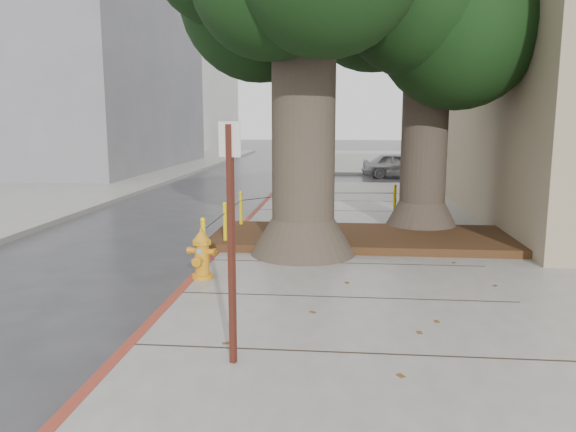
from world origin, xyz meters
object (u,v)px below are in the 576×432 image
object	(u,v)px
fire_hydrant	(202,254)
signpost	(231,230)
car_dark	(99,164)
car_silver	(399,165)

from	to	relation	value
fire_hydrant	signpost	size ratio (longest dim) A/B	0.32
signpost	car_dark	bearing A→B (deg)	139.45
fire_hydrant	signpost	bearing A→B (deg)	-60.45
fire_hydrant	car_silver	world-z (taller)	car_silver
signpost	car_silver	size ratio (longest dim) A/B	0.73
car_silver	car_dark	xyz separation A→B (m)	(-14.71, -0.29, -0.04)
fire_hydrant	car_dark	xyz separation A→B (m)	(-9.73, 18.05, 0.01)
signpost	car_dark	world-z (taller)	signpost
fire_hydrant	car_dark	size ratio (longest dim) A/B	0.22
fire_hydrant	car_dark	world-z (taller)	car_dark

